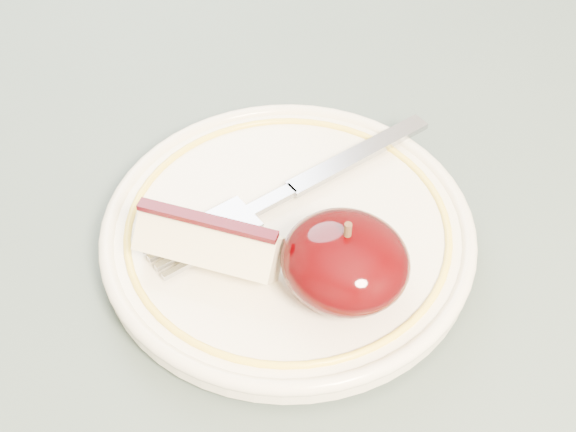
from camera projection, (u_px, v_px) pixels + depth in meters
The scene contains 5 objects.
table at pixel (134, 319), 0.55m from camera, with size 0.90×0.90×0.75m.
plate at pixel (288, 232), 0.46m from camera, with size 0.22×0.22×0.02m.
apple_half at pixel (345, 261), 0.42m from camera, with size 0.07×0.07×0.05m.
apple_wedge at pixel (209, 242), 0.43m from camera, with size 0.08×0.05×0.04m.
fork at pixel (290, 191), 0.47m from camera, with size 0.09×0.19×0.00m.
Camera 1 is at (0.25, -0.21, 1.11)m, focal length 50.00 mm.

